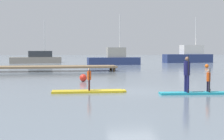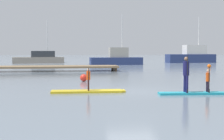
{
  "view_description": "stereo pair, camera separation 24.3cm",
  "coord_description": "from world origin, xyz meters",
  "px_view_note": "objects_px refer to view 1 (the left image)",
  "views": [
    {
      "loc": [
        -3.34,
        -15.86,
        2.09
      ],
      "look_at": [
        -0.66,
        2.66,
        0.91
      ],
      "focal_mm": 51.33,
      "sensor_mm": 36.0,
      "label": 1
    },
    {
      "loc": [
        -3.1,
        -15.9,
        2.09
      ],
      "look_at": [
        -0.66,
        2.66,
        0.91
      ],
      "focal_mm": 51.33,
      "sensor_mm": 36.0,
      "label": 2
    }
  ],
  "objects_px": {
    "paddler_adult": "(187,72)",
    "paddler_child_front": "(209,79)",
    "trawler_grey_distant": "(114,59)",
    "mooring_buoy_near": "(207,66)",
    "fishing_boat_white_large": "(189,56)",
    "paddleboard_near": "(89,91)",
    "paddler_child_solo": "(89,78)",
    "mooring_buoy_mid": "(83,78)",
    "motor_boat_small_navy": "(37,58)",
    "paddleboard_far": "(193,93)"
  },
  "relations": [
    {
      "from": "trawler_grey_distant",
      "to": "fishing_boat_white_large",
      "type": "bearing_deg",
      "value": 24.24
    },
    {
      "from": "fishing_boat_white_large",
      "to": "mooring_buoy_mid",
      "type": "distance_m",
      "value": 34.9
    },
    {
      "from": "paddler_adult",
      "to": "mooring_buoy_mid",
      "type": "height_order",
      "value": "paddler_adult"
    },
    {
      "from": "paddleboard_near",
      "to": "paddler_adult",
      "type": "relative_size",
      "value": 2.09
    },
    {
      "from": "paddleboard_near",
      "to": "paddler_adult",
      "type": "distance_m",
      "value": 4.82
    },
    {
      "from": "paddler_adult",
      "to": "motor_boat_small_navy",
      "type": "xyz_separation_m",
      "value": [
        -10.18,
        37.57,
        -0.3
      ]
    },
    {
      "from": "paddler_adult",
      "to": "trawler_grey_distant",
      "type": "bearing_deg",
      "value": 87.82
    },
    {
      "from": "paddleboard_far",
      "to": "mooring_buoy_near",
      "type": "xyz_separation_m",
      "value": [
        10.41,
        21.1,
        0.17
      ]
    },
    {
      "from": "trawler_grey_distant",
      "to": "paddleboard_near",
      "type": "bearing_deg",
      "value": -101.12
    },
    {
      "from": "paddler_adult",
      "to": "motor_boat_small_navy",
      "type": "height_order",
      "value": "motor_boat_small_navy"
    },
    {
      "from": "motor_boat_small_navy",
      "to": "trawler_grey_distant",
      "type": "height_order",
      "value": "trawler_grey_distant"
    },
    {
      "from": "mooring_buoy_near",
      "to": "paddler_child_front",
      "type": "bearing_deg",
      "value": -114.53
    },
    {
      "from": "paddler_adult",
      "to": "trawler_grey_distant",
      "type": "relative_size",
      "value": 0.23
    },
    {
      "from": "motor_boat_small_navy",
      "to": "paddler_child_solo",
      "type": "bearing_deg",
      "value": -81.09
    },
    {
      "from": "mooring_buoy_mid",
      "to": "motor_boat_small_navy",
      "type": "bearing_deg",
      "value": 100.5
    },
    {
      "from": "paddler_child_solo",
      "to": "paddler_child_front",
      "type": "xyz_separation_m",
      "value": [
        5.55,
        -1.41,
        -0.01
      ]
    },
    {
      "from": "paddler_child_solo",
      "to": "paddler_adult",
      "type": "bearing_deg",
      "value": -16.57
    },
    {
      "from": "trawler_grey_distant",
      "to": "mooring_buoy_mid",
      "type": "bearing_deg",
      "value": -103.63
    },
    {
      "from": "fishing_boat_white_large",
      "to": "motor_boat_small_navy",
      "type": "xyz_separation_m",
      "value": [
        -24.68,
        1.42,
        -0.36
      ]
    },
    {
      "from": "fishing_boat_white_large",
      "to": "mooring_buoy_near",
      "type": "relative_size",
      "value": 18.74
    },
    {
      "from": "fishing_boat_white_large",
      "to": "trawler_grey_distant",
      "type": "distance_m",
      "value": 14.64
    },
    {
      "from": "paddleboard_near",
      "to": "fishing_boat_white_large",
      "type": "height_order",
      "value": "fishing_boat_white_large"
    },
    {
      "from": "trawler_grey_distant",
      "to": "mooring_buoy_mid",
      "type": "xyz_separation_m",
      "value": [
        -5.64,
        -23.26,
        -0.6
      ]
    },
    {
      "from": "paddleboard_far",
      "to": "paddler_adult",
      "type": "height_order",
      "value": "paddler_adult"
    },
    {
      "from": "paddler_adult",
      "to": "paddler_child_front",
      "type": "distance_m",
      "value": 1.12
    },
    {
      "from": "paddleboard_far",
      "to": "paddler_adult",
      "type": "xyz_separation_m",
      "value": [
        -0.3,
        0.01,
        1.01
      ]
    },
    {
      "from": "trawler_grey_distant",
      "to": "mooring_buoy_near",
      "type": "relative_size",
      "value": 16.96
    },
    {
      "from": "paddler_child_solo",
      "to": "fishing_boat_white_large",
      "type": "xyz_separation_m",
      "value": [
        18.99,
        34.81,
        0.4
      ]
    },
    {
      "from": "paddleboard_near",
      "to": "mooring_buoy_mid",
      "type": "xyz_separation_m",
      "value": [
        0.02,
        5.53,
        0.19
      ]
    },
    {
      "from": "paddleboard_far",
      "to": "motor_boat_small_navy",
      "type": "distance_m",
      "value": 39.02
    },
    {
      "from": "motor_boat_small_navy",
      "to": "paddleboard_far",
      "type": "bearing_deg",
      "value": -74.41
    },
    {
      "from": "paddleboard_far",
      "to": "mooring_buoy_mid",
      "type": "height_order",
      "value": "mooring_buoy_mid"
    },
    {
      "from": "paddler_child_solo",
      "to": "mooring_buoy_near",
      "type": "relative_size",
      "value": 2.53
    },
    {
      "from": "mooring_buoy_mid",
      "to": "mooring_buoy_near",
      "type": "bearing_deg",
      "value": 43.06
    },
    {
      "from": "fishing_boat_white_large",
      "to": "mooring_buoy_mid",
      "type": "relative_size",
      "value": 16.92
    },
    {
      "from": "motor_boat_small_navy",
      "to": "trawler_grey_distant",
      "type": "xyz_separation_m",
      "value": [
        11.33,
        -7.43,
        0.09
      ]
    },
    {
      "from": "paddler_child_solo",
      "to": "mooring_buoy_mid",
      "type": "height_order",
      "value": "paddler_child_solo"
    },
    {
      "from": "paddleboard_near",
      "to": "paddler_child_front",
      "type": "height_order",
      "value": "paddler_child_front"
    },
    {
      "from": "mooring_buoy_near",
      "to": "fishing_boat_white_large",
      "type": "bearing_deg",
      "value": 75.9
    },
    {
      "from": "paddleboard_far",
      "to": "fishing_boat_white_large",
      "type": "bearing_deg",
      "value": 68.57
    },
    {
      "from": "paddler_adult",
      "to": "trawler_grey_distant",
      "type": "distance_m",
      "value": 30.16
    },
    {
      "from": "paddleboard_near",
      "to": "mooring_buoy_near",
      "type": "relative_size",
      "value": 8.28
    },
    {
      "from": "paddleboard_near",
      "to": "trawler_grey_distant",
      "type": "bearing_deg",
      "value": 78.88
    },
    {
      "from": "paddleboard_far",
      "to": "motor_boat_small_navy",
      "type": "height_order",
      "value": "motor_boat_small_navy"
    },
    {
      "from": "paddleboard_near",
      "to": "mooring_buoy_near",
      "type": "height_order",
      "value": "mooring_buoy_near"
    },
    {
      "from": "paddler_child_front",
      "to": "motor_boat_small_navy",
      "type": "height_order",
      "value": "motor_boat_small_navy"
    },
    {
      "from": "paddler_child_front",
      "to": "mooring_buoy_near",
      "type": "bearing_deg",
      "value": 65.47
    },
    {
      "from": "paddler_child_front",
      "to": "mooring_buoy_mid",
      "type": "bearing_deg",
      "value": 128.62
    },
    {
      "from": "paddler_adult",
      "to": "paddleboard_near",
      "type": "bearing_deg",
      "value": 163.33
    },
    {
      "from": "mooring_buoy_near",
      "to": "paddleboard_near",
      "type": "bearing_deg",
      "value": -127.64
    }
  ]
}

